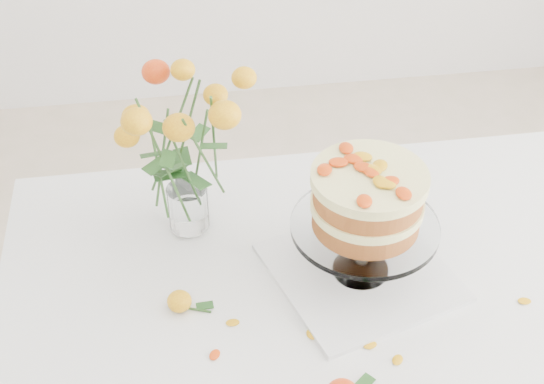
% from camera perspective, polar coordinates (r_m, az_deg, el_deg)
% --- Properties ---
extents(table, '(1.43, 0.93, 0.76)m').
position_cam_1_polar(table, '(1.56, 6.57, -9.33)').
color(table, tan).
rests_on(table, ground).
extents(napkin, '(0.41, 0.41, 0.01)m').
position_cam_1_polar(napkin, '(1.53, 6.64, -6.00)').
color(napkin, white).
rests_on(napkin, table).
extents(cake_stand, '(0.28, 0.28, 0.25)m').
position_cam_1_polar(cake_stand, '(1.41, 7.16, -0.96)').
color(cake_stand, white).
rests_on(cake_stand, napkin).
extents(rose_vase, '(0.30, 0.30, 0.43)m').
position_cam_1_polar(rose_vase, '(1.48, -6.85, 4.60)').
color(rose_vase, white).
rests_on(rose_vase, table).
extents(loose_rose_near, '(0.08, 0.05, 0.04)m').
position_cam_1_polar(loose_rose_near, '(1.45, -6.97, -8.17)').
color(loose_rose_near, yellow).
rests_on(loose_rose_near, table).
extents(stray_petal_a, '(0.03, 0.02, 0.00)m').
position_cam_1_polar(stray_petal_a, '(1.41, 2.99, -10.67)').
color(stray_petal_a, orange).
rests_on(stray_petal_a, table).
extents(stray_petal_b, '(0.03, 0.02, 0.00)m').
position_cam_1_polar(stray_petal_b, '(1.41, 7.39, -11.37)').
color(stray_petal_b, orange).
rests_on(stray_petal_b, table).
extents(stray_petal_c, '(0.03, 0.02, 0.00)m').
position_cam_1_polar(stray_petal_c, '(1.39, 9.43, -12.38)').
color(stray_petal_c, orange).
rests_on(stray_petal_c, table).
extents(stray_petal_d, '(0.03, 0.02, 0.00)m').
position_cam_1_polar(stray_petal_d, '(1.43, -2.98, -9.80)').
color(stray_petal_d, orange).
rests_on(stray_petal_d, table).
extents(stray_petal_e, '(0.03, 0.02, 0.00)m').
position_cam_1_polar(stray_petal_e, '(1.39, -4.34, -12.13)').
color(stray_petal_e, orange).
rests_on(stray_petal_e, table).
extents(stray_petal_f, '(0.03, 0.02, 0.00)m').
position_cam_1_polar(stray_petal_f, '(1.54, 18.47, -7.81)').
color(stray_petal_f, orange).
rests_on(stray_petal_f, table).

